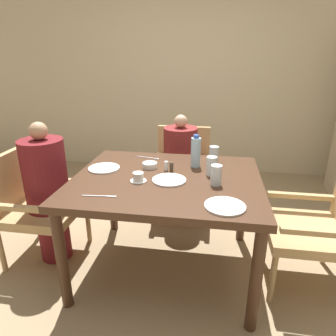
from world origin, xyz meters
TOP-DOWN VIEW (x-y plane):
  - ground_plane at (0.00, 0.00)m, footprint 16.00×16.00m
  - wall_back at (0.00, 2.26)m, footprint 8.00×0.06m
  - dining_table at (0.00, 0.00)m, footprint 1.30×1.08m
  - chair_left_side at (-1.06, 0.00)m, footprint 0.55×0.55m
  - diner_in_left_chair at (-0.92, 0.00)m, footprint 0.32×0.32m
  - chair_far_side at (0.00, 0.95)m, footprint 0.55×0.55m
  - diner_in_far_chair at (-0.00, 0.81)m, footprint 0.32×0.32m
  - chair_right_side at (1.06, 0.00)m, footprint 0.55×0.55m
  - plate_main_left at (-0.49, 0.09)m, footprint 0.23×0.23m
  - plate_main_right at (0.39, -0.38)m, footprint 0.23×0.23m
  - plate_dessert_center at (0.03, -0.06)m, footprint 0.23×0.23m
  - teacup_with_saucer at (-0.18, -0.10)m, footprint 0.11×0.11m
  - bowl_small at (-0.16, 0.17)m, footprint 0.11×0.11m
  - water_bottle at (0.18, 0.26)m, footprint 0.08×0.08m
  - glass_tall_near at (0.31, 0.09)m, footprint 0.07×0.07m
  - glass_tall_mid at (0.32, 0.35)m, footprint 0.07×0.07m
  - glass_tall_far at (0.34, -0.07)m, footprint 0.07×0.07m
  - salt_shaker at (-0.03, 0.13)m, footprint 0.03×0.03m
  - pepper_shaker at (0.01, 0.13)m, footprint 0.03×0.03m
  - fork_beside_plate at (-0.20, 0.39)m, footprint 0.20×0.06m
  - knife_beside_plate at (-0.34, -0.36)m, footprint 0.21×0.03m

SIDE VIEW (x-z plane):
  - ground_plane at x=0.00m, z-range 0.00..0.00m
  - chair_left_side at x=-1.06m, z-range 0.05..0.92m
  - chair_far_side at x=0.00m, z-range 0.05..0.92m
  - chair_right_side at x=1.06m, z-range 0.05..0.92m
  - diner_in_far_chair at x=0.00m, z-range 0.01..1.07m
  - diner_in_left_chair at x=-0.92m, z-range 0.02..1.14m
  - dining_table at x=0.00m, z-range 0.29..1.05m
  - knife_beside_plate at x=-0.34m, z-range 0.76..0.77m
  - fork_beside_plate at x=-0.20m, z-range 0.76..0.77m
  - plate_main_left at x=-0.49m, z-range 0.76..0.77m
  - plate_main_right at x=0.39m, z-range 0.76..0.77m
  - plate_dessert_center at x=0.03m, z-range 0.76..0.77m
  - bowl_small at x=-0.16m, z-range 0.76..0.80m
  - teacup_with_saucer at x=-0.18m, z-range 0.76..0.82m
  - pepper_shaker at x=0.01m, z-range 0.76..0.83m
  - salt_shaker at x=-0.03m, z-range 0.76..0.83m
  - glass_tall_near at x=0.31m, z-range 0.76..0.90m
  - glass_tall_mid at x=0.32m, z-range 0.76..0.90m
  - glass_tall_far at x=0.34m, z-range 0.76..0.90m
  - water_bottle at x=0.18m, z-range 0.75..1.00m
  - wall_back at x=0.00m, z-range 0.00..2.80m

